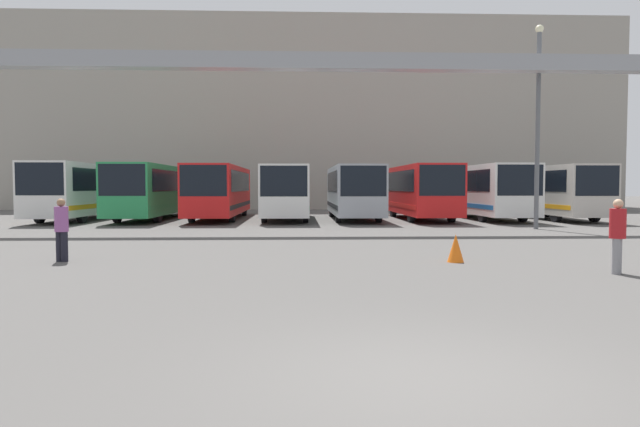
{
  "coord_description": "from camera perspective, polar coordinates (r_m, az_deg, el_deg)",
  "views": [
    {
      "loc": [
        -1.27,
        -5.55,
        1.94
      ],
      "look_at": [
        -0.18,
        22.28,
        0.6
      ],
      "focal_mm": 32.0,
      "sensor_mm": 36.0,
      "label": 1
    }
  ],
  "objects": [
    {
      "name": "bus_slot_1",
      "position": [
        34.79,
        -16.35,
        2.41
      ],
      "size": [
        2.48,
        11.86,
        3.11
      ],
      "color": "#268C4C",
      "rests_on": "ground"
    },
    {
      "name": "building_backdrop",
      "position": [
        53.56,
        -0.87,
        9.34
      ],
      "size": [
        52.94,
        12.0,
        16.15
      ],
      "color": "gray",
      "rests_on": "ground"
    },
    {
      "name": "bus_slot_4",
      "position": [
        33.2,
        3.33,
        2.44
      ],
      "size": [
        2.5,
        10.47,
        3.04
      ],
      "color": "#999EA5",
      "rests_on": "ground"
    },
    {
      "name": "bus_slot_7",
      "position": [
        36.06,
        22.22,
        2.29
      ],
      "size": [
        2.45,
        10.04,
        3.07
      ],
      "color": "beige",
      "rests_on": "ground"
    },
    {
      "name": "bus_slot_2",
      "position": [
        34.22,
        -9.93,
        2.44
      ],
      "size": [
        2.5,
        12.2,
        3.06
      ],
      "color": "red",
      "rests_on": "ground"
    },
    {
      "name": "bus_slot_3",
      "position": [
        32.89,
        -3.42,
        2.43
      ],
      "size": [
        2.53,
        10.14,
        3.03
      ],
      "color": "silver",
      "rests_on": "ground"
    },
    {
      "name": "bus_slot_5",
      "position": [
        33.66,
        9.99,
        2.45
      ],
      "size": [
        2.52,
        10.18,
        3.09
      ],
      "color": "red",
      "rests_on": "ground"
    },
    {
      "name": "bus_slot_0",
      "position": [
        35.45,
        -22.69,
        2.37
      ],
      "size": [
        2.53,
        10.83,
        3.17
      ],
      "color": "silver",
      "rests_on": "ground"
    },
    {
      "name": "lamp_post",
      "position": [
        27.63,
        20.96,
        8.77
      ],
      "size": [
        0.36,
        0.36,
        9.1
      ],
      "color": "#595B60",
      "rests_on": "ground"
    },
    {
      "name": "ground_plane",
      "position": [
        6.01,
        10.5,
        -16.1
      ],
      "size": [
        200.0,
        200.0,
        0.0
      ],
      "primitive_type": "plane",
      "color": "#514F4C"
    },
    {
      "name": "bus_slot_6",
      "position": [
        34.97,
        16.15,
        2.41
      ],
      "size": [
        2.53,
        10.76,
        3.1
      ],
      "color": "silver",
      "rests_on": "ground"
    },
    {
      "name": "overhead_gantry",
      "position": [
        25.32,
        0.7,
        13.26
      ],
      "size": [
        36.57,
        0.8,
        7.66
      ],
      "color": "gray",
      "rests_on": "ground"
    },
    {
      "name": "pedestrian_near_left",
      "position": [
        14.17,
        27.61,
        -1.85
      ],
      "size": [
        0.34,
        0.34,
        1.65
      ],
      "rotation": [
        0.0,
        0.0,
        0.92
      ],
      "color": "gray",
      "rests_on": "ground"
    },
    {
      "name": "traffic_cone",
      "position": [
        14.94,
        13.41,
        -3.39
      ],
      "size": [
        0.42,
        0.42,
        0.71
      ],
      "color": "orange",
      "rests_on": "ground"
    },
    {
      "name": "pedestrian_mid_left",
      "position": [
        16.03,
        -24.43,
        -1.34
      ],
      "size": [
        0.34,
        0.34,
        1.62
      ],
      "rotation": [
        0.0,
        0.0,
        2.79
      ],
      "color": "black",
      "rests_on": "ground"
    }
  ]
}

